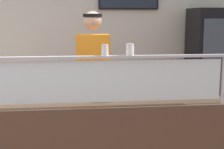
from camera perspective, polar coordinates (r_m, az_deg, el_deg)
shop_rear_unit at (r=5.13m, az=-3.22°, el=6.10°), size 6.60×0.13×2.70m
serving_counter at (r=3.27m, az=-1.10°, el=-12.07°), size 2.20×0.74×0.95m
sneeze_guard at (r=2.76m, az=-0.56°, el=0.03°), size 2.02×0.06×0.43m
pizza_tray at (r=3.16m, az=-1.44°, el=-3.49°), size 0.48×0.48×0.04m
pizza_server at (r=3.13m, az=-2.27°, el=-3.20°), size 0.11×0.29×0.01m
parmesan_shaker at (r=2.73m, az=-1.22°, el=4.08°), size 0.06×0.06×0.09m
pepper_flake_shaker at (r=2.76m, az=3.11°, el=4.16°), size 0.07×0.07×0.10m
worker_figure at (r=3.84m, az=-3.20°, el=-0.50°), size 0.41×0.50×1.76m
drink_fridge at (r=5.15m, az=17.00°, el=0.67°), size 0.70×0.63×1.82m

